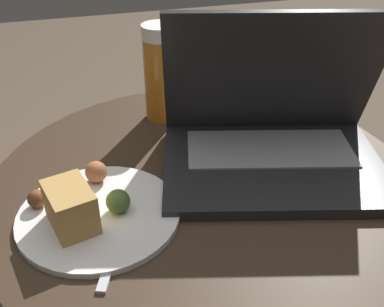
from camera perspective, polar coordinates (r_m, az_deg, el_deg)
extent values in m
cylinder|color=black|center=(0.91, 1.32, -17.50)|extent=(0.08, 0.08, 0.52)
cylinder|color=#38281C|center=(0.72, 1.58, -3.67)|extent=(0.68, 0.68, 0.02)
cube|color=#232326|center=(0.74, 10.22, -1.57)|extent=(0.40, 0.33, 0.02)
cube|color=gray|center=(0.76, 9.83, 0.64)|extent=(0.30, 0.19, 0.00)
cube|color=#232326|center=(0.75, 10.10, 9.74)|extent=(0.36, 0.18, 0.23)
cube|color=silver|center=(0.75, 10.13, 9.58)|extent=(0.33, 0.16, 0.21)
cylinder|color=#C6701E|center=(0.86, -3.92, 9.35)|extent=(0.06, 0.06, 0.16)
cylinder|color=white|center=(0.83, -4.16, 15.18)|extent=(0.07, 0.07, 0.03)
cylinder|color=white|center=(0.65, -11.71, -7.60)|extent=(0.23, 0.23, 0.01)
cube|color=tan|center=(0.62, -15.17, -6.58)|extent=(0.07, 0.09, 0.06)
sphere|color=#4C6B33|center=(0.64, -9.37, -6.00)|extent=(0.03, 0.03, 0.03)
sphere|color=#9E5B38|center=(0.70, -12.09, -2.29)|extent=(0.03, 0.03, 0.03)
sphere|color=brown|center=(0.67, -19.10, -5.44)|extent=(0.03, 0.03, 0.03)
cube|color=silver|center=(0.59, -10.14, -12.85)|extent=(0.05, 0.11, 0.00)
cube|color=silver|center=(0.65, -8.49, -7.83)|extent=(0.04, 0.05, 0.00)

